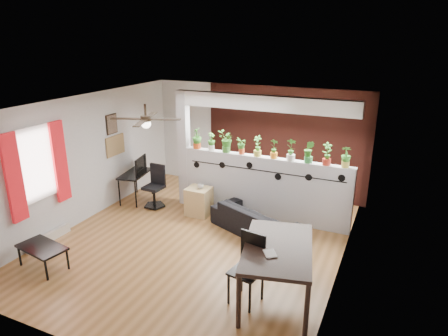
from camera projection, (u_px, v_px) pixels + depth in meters
room_shell at (196, 177)px, 7.17m from camera, size 6.30×7.10×2.90m
partition_wall at (264, 188)px, 8.35m from camera, size 3.60×0.18×1.35m
ceiling_header at (267, 103)px, 7.79m from camera, size 3.60×0.18×0.30m
pier_column at (184, 149)px, 8.90m from camera, size 0.22×0.20×2.60m
brick_panel at (285, 142)px, 9.42m from camera, size 3.90×0.05×2.60m
vine_decal at (263, 171)px, 8.14m from camera, size 3.31×0.01×0.30m
window_assembly at (37, 166)px, 7.07m from camera, size 0.09×1.30×1.55m
baseboard_heater at (49, 238)px, 7.52m from camera, size 0.08×1.00×0.18m
corkboard at (115, 145)px, 8.99m from camera, size 0.03×0.60×0.45m
framed_art at (112, 124)px, 8.78m from camera, size 0.03×0.34×0.44m
ceiling_fan at (146, 120)px, 6.90m from camera, size 1.19×1.19×0.43m
potted_plant_0 at (197, 138)px, 8.68m from camera, size 0.27×0.29×0.46m
potted_plant_1 at (211, 141)px, 8.56m from camera, size 0.21×0.23×0.38m
potted_plant_2 at (226, 141)px, 8.40m from camera, size 0.28×0.31×0.46m
potted_plant_3 at (242, 145)px, 8.28m from camera, size 0.22×0.22×0.36m
potted_plant_4 at (258, 145)px, 8.13m from camera, size 0.27×0.24×0.44m
potted_plant_5 at (274, 148)px, 8.00m from camera, size 0.22×0.19×0.41m
potted_plant_6 at (291, 149)px, 7.85m from camera, size 0.24×0.19×0.46m
potted_plant_7 at (309, 151)px, 7.72m from camera, size 0.24×0.20×0.44m
potted_plant_8 at (327, 153)px, 7.58m from camera, size 0.29×0.27×0.45m
potted_plant_9 at (346, 156)px, 7.45m from camera, size 0.23×0.20×0.41m
sofa at (256, 221)px, 7.81m from camera, size 1.93×1.34×0.53m
cube_shelf at (199, 201)px, 8.61m from camera, size 0.50×0.45×0.61m
cup at (201, 186)px, 8.48m from camera, size 0.17×0.17×0.10m
computer_desk at (135, 175)px, 9.28m from camera, size 0.64×1.00×0.67m
monitor at (139, 167)px, 9.36m from camera, size 0.34×0.13×0.19m
office_chair at (155, 189)px, 8.98m from camera, size 0.50×0.50×0.95m
dining_table at (278, 252)px, 5.72m from camera, size 1.28×1.75×0.86m
book at (264, 254)px, 5.47m from camera, size 0.25×0.27×0.02m
folding_chair at (250, 262)px, 5.75m from camera, size 0.49×0.49×1.05m
coffee_table at (42, 249)px, 6.62m from camera, size 0.91×0.61×0.39m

